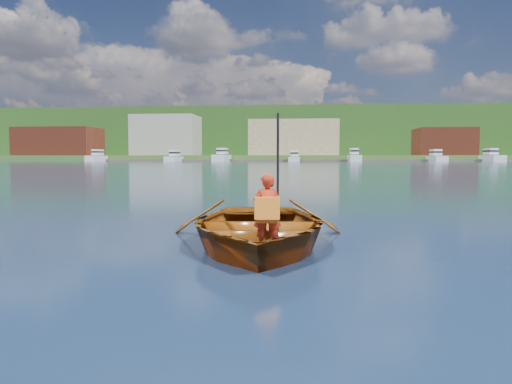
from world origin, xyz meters
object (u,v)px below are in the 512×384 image
(rowboat, at_px, (257,227))
(marina_yachts, at_px, (326,157))
(dock, at_px, (346,160))
(child_paddler, at_px, (267,211))

(rowboat, distance_m, marina_yachts, 143.83)
(dock, bearing_deg, marina_yachts, -142.79)
(child_paddler, xyz_separation_m, dock, (12.39, 149.24, -0.25))
(rowboat, bearing_deg, marina_yachts, 87.43)
(child_paddler, height_order, dock, child_paddler)
(dock, distance_m, marina_yachts, 7.82)
(rowboat, xyz_separation_m, dock, (12.62, 148.36, 0.10))
(rowboat, height_order, child_paddler, child_paddler)
(dock, relative_size, marina_yachts, 1.10)
(child_paddler, height_order, marina_yachts, marina_yachts)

